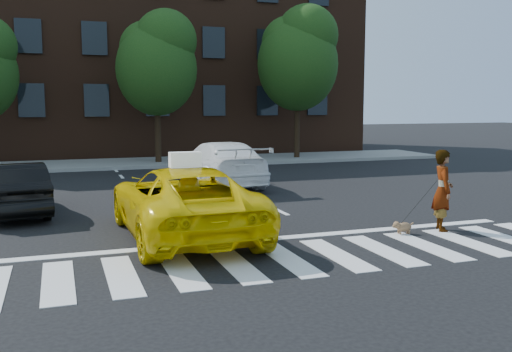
% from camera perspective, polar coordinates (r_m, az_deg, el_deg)
% --- Properties ---
extents(ground, '(120.00, 120.00, 0.00)m').
position_cam_1_polar(ground, '(10.59, 3.23, -8.34)').
color(ground, black).
rests_on(ground, ground).
extents(crosswalk, '(13.00, 2.40, 0.01)m').
position_cam_1_polar(crosswalk, '(10.59, 3.23, -8.31)').
color(crosswalk, silver).
rests_on(crosswalk, ground).
extents(stop_line, '(12.00, 0.30, 0.01)m').
position_cam_1_polar(stop_line, '(12.04, 0.30, -6.39)').
color(stop_line, silver).
rests_on(stop_line, ground).
extents(sidewalk_far, '(30.00, 4.00, 0.15)m').
position_cam_1_polar(sidewalk_far, '(27.35, -10.93, 1.32)').
color(sidewalk_far, slate).
rests_on(sidewalk_far, ground).
extents(building, '(26.00, 10.00, 12.00)m').
position_cam_1_polar(building, '(34.79, -13.02, 12.28)').
color(building, '#402417').
rests_on(building, ground).
extents(tree_mid, '(3.69, 3.69, 7.10)m').
position_cam_1_polar(tree_mid, '(26.86, -9.87, 11.44)').
color(tree_mid, black).
rests_on(tree_mid, ground).
extents(tree_right, '(4.00, 4.00, 7.70)m').
position_cam_1_polar(tree_right, '(28.89, 4.26, 12.04)').
color(tree_right, black).
rests_on(tree_right, ground).
extents(taxi, '(2.63, 5.51, 1.52)m').
position_cam_1_polar(taxi, '(12.36, -7.24, -2.52)').
color(taxi, '#E8C604').
rests_on(taxi, ground).
extents(black_sedan, '(1.95, 4.20, 1.33)m').
position_cam_1_polar(black_sedan, '(15.95, -22.96, -1.17)').
color(black_sedan, black).
rests_on(black_sedan, ground).
extents(white_suv, '(2.35, 5.39, 1.54)m').
position_cam_1_polar(white_suv, '(19.87, -3.64, 1.26)').
color(white_suv, white).
rests_on(white_suv, ground).
extents(woman, '(0.66, 0.78, 1.83)m').
position_cam_1_polar(woman, '(13.42, 18.17, -1.38)').
color(woman, '#999999').
rests_on(woman, ground).
extents(dog, '(0.51, 0.23, 0.29)m').
position_cam_1_polar(dog, '(12.92, 14.43, -4.93)').
color(dog, '#916A4A').
rests_on(dog, ground).
extents(taxi_sign, '(0.66, 0.29, 0.32)m').
position_cam_1_polar(taxi_sign, '(12.05, -7.11, 1.64)').
color(taxi_sign, white).
rests_on(taxi_sign, taxi).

